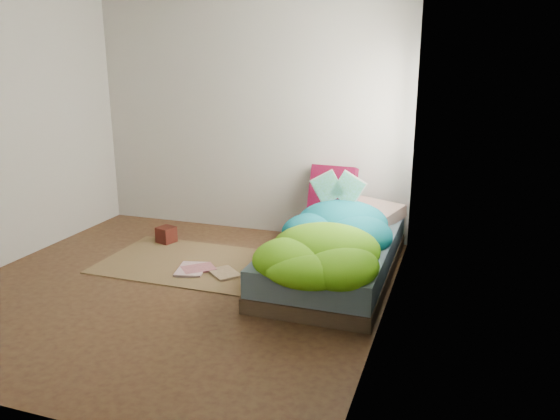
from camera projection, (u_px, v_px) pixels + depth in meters
The scene contains 12 objects.
ground at pixel (173, 287), 4.61m from camera, with size 3.50×3.50×0.00m, color #3F2318.
room_walls at pixel (164, 91), 4.17m from camera, with size 3.54×3.54×2.62m.
bed at pixel (335, 257), 4.84m from camera, with size 1.00×2.00×0.34m.
duvet at pixel (330, 227), 4.55m from camera, with size 0.96×1.84×0.34m, color #08787F, non-canonical shape.
rug at pixel (189, 262), 5.15m from camera, with size 1.60×1.10×0.01m, color brown.
pillow_floral at pixel (373, 212), 5.41m from camera, with size 0.55×0.34×0.12m, color beige.
pillow_magenta at pixel (333, 189), 5.60m from camera, with size 0.47×0.14×0.47m, color #55051B.
open_book at pixel (338, 178), 5.03m from camera, with size 0.41×0.09×0.25m, color green, non-canonical shape.
wooden_box at pixel (166, 235), 5.69m from camera, with size 0.16×0.16×0.16m, color #3B140D.
floor_book_a at pixel (178, 269), 4.94m from camera, with size 0.25×0.34×0.03m, color silver.
floor_book_b at pixel (195, 265), 5.04m from camera, with size 0.21×0.29×0.03m, color #D1787D.
floor_book_c at pixel (213, 276), 4.80m from camera, with size 0.21×0.29×0.02m, color tan.
Camera 1 is at (2.23, -3.74, 1.87)m, focal length 35.00 mm.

